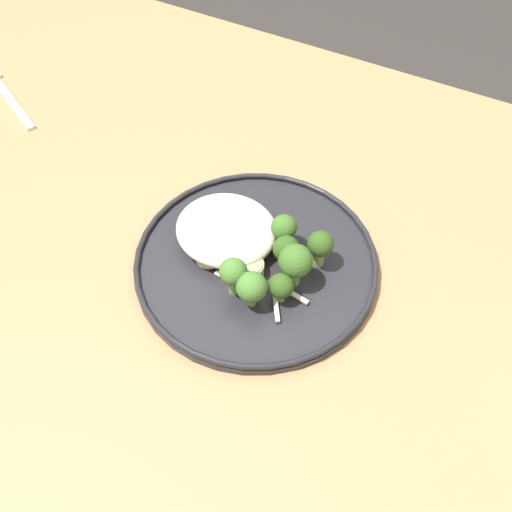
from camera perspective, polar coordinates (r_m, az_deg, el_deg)
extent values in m
plane|color=#2D2B28|center=(1.36, -1.26, -21.23)|extent=(6.00, 6.00, 0.00)
cube|color=#9E754C|center=(0.70, -2.28, -4.01)|extent=(1.40, 1.00, 0.04)
cube|color=olive|center=(1.49, -15.32, 10.28)|extent=(0.06, 0.06, 0.70)
cylinder|color=#232328|center=(0.70, 0.00, -0.75)|extent=(0.29, 0.29, 0.01)
torus|color=black|center=(0.69, 0.00, -0.33)|extent=(0.29, 0.29, 0.01)
ellipsoid|color=beige|center=(0.70, -2.89, 2.56)|extent=(0.12, 0.11, 0.04)
cylinder|color=beige|center=(0.68, -0.58, -1.17)|extent=(0.03, 0.03, 0.01)
cylinder|color=#988766|center=(0.67, -0.59, -0.75)|extent=(0.03, 0.03, 0.00)
cylinder|color=beige|center=(0.71, -5.03, 2.08)|extent=(0.03, 0.03, 0.02)
cylinder|color=#988766|center=(0.70, -5.08, 2.53)|extent=(0.03, 0.03, 0.00)
cylinder|color=#DBB77A|center=(0.71, -2.34, 1.98)|extent=(0.03, 0.03, 0.01)
cylinder|color=#8E774F|center=(0.70, -2.36, 2.37)|extent=(0.03, 0.03, 0.00)
cylinder|color=beige|center=(0.69, -4.55, 0.27)|extent=(0.04, 0.04, 0.02)
cylinder|color=#988766|center=(0.69, -4.60, 0.72)|extent=(0.03, 0.03, 0.00)
cylinder|color=#89A356|center=(0.66, -2.17, -2.79)|extent=(0.02, 0.02, 0.03)
sphere|color=#42702D|center=(0.64, -2.23, -1.52)|extent=(0.03, 0.03, 0.03)
cylinder|color=#89A356|center=(0.66, 2.42, -3.83)|extent=(0.01, 0.01, 0.02)
sphere|color=#2D4C19|center=(0.65, 2.47, -2.91)|extent=(0.03, 0.03, 0.03)
cylinder|color=#7A994C|center=(0.66, -0.42, -4.15)|extent=(0.01, 0.01, 0.02)
sphere|color=#42702D|center=(0.64, -0.43, -3.02)|extent=(0.03, 0.03, 0.03)
cylinder|color=#89A356|center=(0.69, 6.11, -0.10)|extent=(0.02, 0.02, 0.03)
sphere|color=#2D4C19|center=(0.67, 6.29, 1.18)|extent=(0.03, 0.03, 0.03)
cylinder|color=#7A994C|center=(0.70, 2.67, 1.54)|extent=(0.02, 0.02, 0.02)
sphere|color=#386023|center=(0.68, 2.74, 2.81)|extent=(0.03, 0.03, 0.03)
cylinder|color=#89A356|center=(0.69, 2.89, -0.34)|extent=(0.02, 0.02, 0.02)
sphere|color=#2D4C19|center=(0.67, 2.96, 0.71)|extent=(0.03, 0.03, 0.03)
cylinder|color=#7A994C|center=(0.67, 3.74, -1.94)|extent=(0.02, 0.02, 0.03)
sphere|color=#386023|center=(0.65, 3.87, -0.47)|extent=(0.04, 0.04, 0.04)
cube|color=silver|center=(0.66, 1.74, -4.57)|extent=(0.03, 0.05, 0.00)
cube|color=silver|center=(0.68, -1.82, -2.36)|extent=(0.05, 0.01, 0.00)
cube|color=silver|center=(0.67, 3.56, -3.68)|extent=(0.04, 0.01, 0.00)
cube|color=silver|center=(1.00, -22.61, 13.61)|extent=(0.14, 0.08, 0.00)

